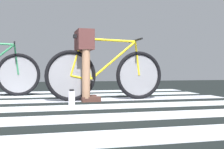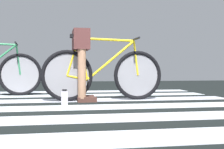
{
  "view_description": "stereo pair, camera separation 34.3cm",
  "coord_description": "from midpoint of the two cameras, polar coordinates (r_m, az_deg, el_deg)",
  "views": [
    {
      "loc": [
        -0.2,
        -3.32,
        0.47
      ],
      "look_at": [
        0.87,
        1.06,
        0.38
      ],
      "focal_mm": 44.68,
      "sensor_mm": 36.0,
      "label": 1
    },
    {
      "loc": [
        0.15,
        -3.32,
        0.47
      ],
      "look_at": [
        0.87,
        1.06,
        0.38
      ],
      "focal_mm": 44.68,
      "sensor_mm": 36.0,
      "label": 2
    }
  ],
  "objects": [
    {
      "name": "ground",
      "position": [
        3.35,
        -8.86,
        -6.76
      ],
      "size": [
        18.0,
        14.0,
        0.02
      ],
      "color": "black"
    },
    {
      "name": "water_bottle",
      "position": [
        3.43,
        -6.81,
        -4.78
      ],
      "size": [
        0.08,
        0.08,
        0.2
      ],
      "color": "white",
      "rests_on": "ground"
    },
    {
      "name": "crosswalk_markings",
      "position": [
        3.28,
        -9.49,
        -6.72
      ],
      "size": [
        5.39,
        5.04,
        0.0
      ],
      "color": "silver",
      "rests_on": "ground"
    },
    {
      "name": "cyclist_1_of_2",
      "position": [
        3.93,
        -3.82,
        3.96
      ],
      "size": [
        0.33,
        0.42,
        1.0
      ],
      "rotation": [
        0.0,
        0.0,
        0.04
      ],
      "color": "#A87A5B",
      "rests_on": "ground"
    },
    {
      "name": "bicycle_1_of_2",
      "position": [
        3.98,
        0.61,
        0.2
      ],
      "size": [
        1.74,
        0.52,
        0.93
      ],
      "rotation": [
        0.0,
        0.0,
        0.04
      ],
      "color": "black",
      "rests_on": "ground"
    }
  ]
}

